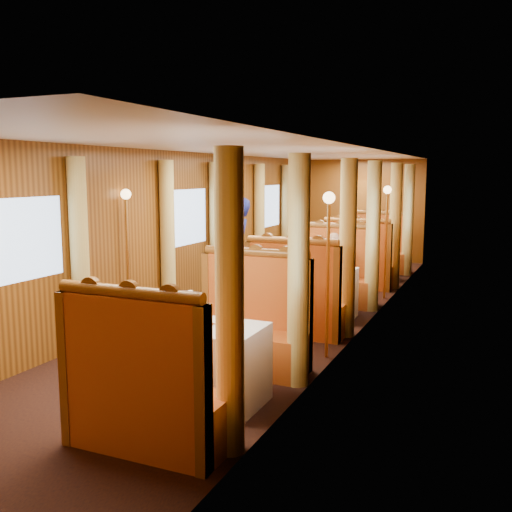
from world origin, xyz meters
The scene contains 47 objects.
floor centered at (0.00, 0.00, 0.00)m, with size 3.00×12.00×0.01m, color black, non-canonical shape.
ceiling centered at (0.00, 0.00, 2.50)m, with size 3.00×12.00×0.01m, color silver, non-canonical shape.
wall_far centered at (0.00, 6.00, 1.25)m, with size 3.00×2.50×0.01m, color brown, non-canonical shape.
wall_left centered at (-1.50, 0.00, 1.25)m, with size 12.00×2.50×0.01m, color brown, non-canonical shape.
wall_right centered at (1.50, 0.00, 1.25)m, with size 12.00×2.50×0.01m, color brown, non-canonical shape.
doorway_far centered at (0.00, 5.97, 1.00)m, with size 0.80×0.04×2.00m, color brown.
table_near centered at (0.75, -3.50, 0.38)m, with size 1.05×0.72×0.75m, color white.
banquette_near_fwd centered at (0.75, -4.51, 0.42)m, with size 1.30×0.55×1.34m.
banquette_near_aft centered at (0.75, -2.49, 0.42)m, with size 1.30×0.55×1.34m.
table_mid centered at (0.75, 0.00, 0.38)m, with size 1.05×0.72×0.75m, color white.
banquette_mid_fwd centered at (0.75, -1.01, 0.42)m, with size 1.30×0.55×1.34m.
banquette_mid_aft centered at (0.75, 1.01, 0.42)m, with size 1.30×0.55×1.34m.
table_far centered at (0.75, 3.50, 0.38)m, with size 1.05×0.72×0.75m, color white.
banquette_far_fwd centered at (0.75, 2.49, 0.42)m, with size 1.30×0.55×1.34m.
banquette_far_aft centered at (0.75, 4.51, 0.42)m, with size 1.30×0.55×1.34m.
tea_tray centered at (0.65, -3.54, 0.76)m, with size 0.34×0.26×0.01m, color silver.
teapot_left centered at (0.54, -3.63, 0.81)m, with size 0.16×0.12×0.13m, color silver, non-canonical shape.
teapot_right centered at (0.73, -3.60, 0.80)m, with size 0.13×0.10×0.11m, color silver, non-canonical shape.
teapot_back centered at (0.62, -3.43, 0.81)m, with size 0.15×0.11×0.12m, color silver, non-canonical shape.
fruit_plate centered at (1.06, -3.60, 0.77)m, with size 0.21×0.21×0.05m.
cup_inboard centered at (0.41, -3.38, 0.86)m, with size 0.08×0.08×0.26m.
cup_outboard centered at (0.45, -3.28, 0.86)m, with size 0.08×0.08×0.26m.
rose_vase_mid centered at (0.73, 0.01, 0.93)m, with size 0.06×0.06×0.36m.
rose_vase_far centered at (0.78, 3.47, 0.93)m, with size 0.06×0.06×0.36m.
window_left_near centered at (-1.49, -3.50, 1.45)m, with size 1.20×0.90×0.01m, color #8FADD5, non-canonical shape.
curtain_left_near_b centered at (-1.38, -2.72, 1.18)m, with size 0.22×0.22×2.35m, color #DAC770.
window_right_near centered at (1.49, -3.50, 1.45)m, with size 1.20×0.90×0.01m, color #8FADD5, non-canonical shape.
curtain_right_near_a centered at (1.38, -4.28, 1.18)m, with size 0.22×0.22×2.35m, color #DAC770.
curtain_right_near_b centered at (1.38, -2.72, 1.18)m, with size 0.22×0.22×2.35m, color #DAC770.
window_left_mid centered at (-1.49, 0.00, 1.45)m, with size 1.20×0.90×0.01m, color #8FADD5, non-canonical shape.
curtain_left_mid_a centered at (-1.38, -0.78, 1.18)m, with size 0.22×0.22×2.35m, color #DAC770.
curtain_left_mid_b centered at (-1.38, 0.78, 1.18)m, with size 0.22×0.22×2.35m, color #DAC770.
window_right_mid centered at (1.49, 0.00, 1.45)m, with size 1.20×0.90×0.01m, color #8FADD5, non-canonical shape.
curtain_right_mid_a centered at (1.38, -0.78, 1.18)m, with size 0.22×0.22×2.35m, color #DAC770.
curtain_right_mid_b centered at (1.38, 0.78, 1.18)m, with size 0.22×0.22×2.35m, color #DAC770.
window_left_far centered at (-1.49, 3.50, 1.45)m, with size 1.20×0.90×0.01m, color #8FADD5, non-canonical shape.
curtain_left_far_a centered at (-1.38, 2.72, 1.18)m, with size 0.22×0.22×2.35m, color #DAC770.
curtain_left_far_b centered at (-1.38, 4.28, 1.18)m, with size 0.22×0.22×2.35m, color #DAC770.
window_right_far centered at (1.49, 3.50, 1.45)m, with size 1.20×0.90×0.01m, color #8FADD5, non-canonical shape.
curtain_right_far_a centered at (1.38, 2.72, 1.18)m, with size 0.22×0.22×2.35m, color #DAC770.
curtain_right_far_b centered at (1.38, 4.28, 1.18)m, with size 0.22×0.22×2.35m, color #DAC770.
sconce_left_fore centered at (-1.40, -1.75, 1.38)m, with size 0.14×0.14×1.95m.
sconce_right_fore centered at (1.40, -1.75, 1.38)m, with size 0.14×0.14×1.95m.
sconce_left_aft centered at (-1.40, 1.75, 1.38)m, with size 0.14×0.14×1.95m.
sconce_right_aft centered at (1.40, 1.75, 1.38)m, with size 0.14×0.14×1.95m.
steward centered at (-0.84, 0.54, 0.88)m, with size 0.64×0.42×1.76m, color navy.
passenger centered at (0.75, 0.78, 0.74)m, with size 0.40×0.44×0.76m.
Camera 1 is at (3.24, -8.04, 2.15)m, focal length 40.00 mm.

